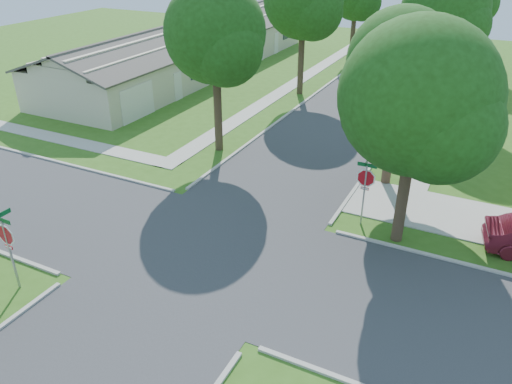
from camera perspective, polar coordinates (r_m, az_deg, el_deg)
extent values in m
plane|color=#355F1A|center=(19.39, -5.64, -6.89)|extent=(100.00, 100.00, 0.00)
cube|color=#333335|center=(19.38, -5.64, -6.88)|extent=(7.00, 100.00, 0.02)
cube|color=#9E9B91|center=(40.92, 22.16, 10.27)|extent=(1.20, 40.00, 0.04)
cube|color=#9E9B91|center=(43.46, 5.80, 13.09)|extent=(1.20, 40.00, 0.04)
cube|color=#9E9B91|center=(23.21, 21.10, -2.43)|extent=(8.80, 3.60, 0.05)
cube|color=gray|center=(18.69, -26.19, -6.50)|extent=(0.06, 0.06, 2.70)
cylinder|color=white|center=(18.29, -26.71, -4.42)|extent=(1.05, 0.02, 1.05)
cylinder|color=#AA0B15|center=(18.29, -26.71, -4.42)|extent=(0.90, 0.03, 0.90)
cube|color=#AA0B15|center=(18.52, -26.40, -5.65)|extent=(0.34, 0.03, 0.12)
cube|color=white|center=(18.52, -26.40, -5.65)|extent=(0.30, 0.03, 0.08)
cube|color=#0C5426|center=(18.02, -27.09, -2.88)|extent=(0.80, 0.02, 0.16)
cube|color=#0C5426|center=(17.94, -27.22, -2.38)|extent=(0.02, 0.80, 0.16)
cube|color=gray|center=(20.85, 12.22, -0.41)|extent=(0.06, 0.06, 2.70)
cylinder|color=white|center=(20.50, 12.44, 1.56)|extent=(1.05, 0.02, 1.05)
cylinder|color=#AA0B15|center=(20.50, 12.44, 1.56)|extent=(0.90, 0.03, 0.90)
cube|color=#AA0B15|center=(20.70, 12.31, 0.40)|extent=(0.34, 0.03, 0.12)
cube|color=white|center=(20.70, 12.31, 0.40)|extent=(0.30, 0.03, 0.08)
cube|color=#0C5426|center=(20.26, 12.60, 3.01)|extent=(0.80, 0.02, 0.16)
cube|color=#0C5426|center=(20.18, 12.66, 3.47)|extent=(0.02, 0.80, 0.16)
cylinder|color=#38281C|center=(24.43, 15.10, 5.18)|extent=(0.44, 0.44, 3.95)
sphere|color=#1B3E0F|center=(23.27, 16.30, 14.07)|extent=(4.80, 4.80, 4.80)
sphere|color=#1B3E0F|center=(22.82, 17.94, 12.01)|extent=(3.46, 3.46, 3.46)
sphere|color=#1B3E0F|center=(24.08, 14.75, 13.52)|extent=(3.26, 3.26, 3.26)
cylinder|color=#38281C|center=(35.69, 19.58, 11.93)|extent=(0.44, 0.44, 4.30)
sphere|color=#1B3E0F|center=(34.86, 20.77, 18.80)|extent=(5.40, 5.40, 5.40)
sphere|color=#1B3E0F|center=(34.32, 22.06, 17.32)|extent=(3.89, 3.89, 3.89)
sphere|color=#1B3E0F|center=(35.70, 19.44, 18.30)|extent=(3.67, 3.67, 3.67)
cylinder|color=#38281C|center=(48.33, 22.07, 15.32)|extent=(0.44, 0.44, 4.20)
sphere|color=#1B3E0F|center=(47.25, 23.88, 19.12)|extent=(3.60, 3.60, 3.60)
cylinder|color=#38281C|center=(27.55, -4.37, 8.98)|extent=(0.44, 0.44, 4.25)
sphere|color=#1B3E0F|center=(26.49, -4.71, 17.70)|extent=(5.20, 5.20, 5.20)
sphere|color=#1B3E0F|center=(25.72, -3.46, 15.96)|extent=(3.74, 3.74, 3.74)
sphere|color=#1B3E0F|center=(27.53, -5.40, 16.96)|extent=(3.54, 3.54, 3.54)
cylinder|color=#38281C|center=(37.91, 5.14, 14.37)|extent=(0.44, 0.44, 4.44)
sphere|color=#1B3E0F|center=(36.34, 6.58, 19.88)|extent=(4.03, 4.03, 4.03)
sphere|color=#1B3E0F|center=(38.14, 4.58, 20.55)|extent=(3.81, 3.81, 3.81)
cylinder|color=#38281C|center=(50.03, 10.97, 16.97)|extent=(0.44, 0.44, 3.90)
sphere|color=#1B3E0F|center=(48.90, 12.12, 20.44)|extent=(3.31, 3.31, 3.31)
cylinder|color=#38281C|center=(19.97, 16.36, -0.91)|extent=(0.44, 0.44, 3.54)
sphere|color=#1B3E0F|center=(18.43, 18.06, 10.30)|extent=(5.60, 5.60, 5.60)
sphere|color=#1B3E0F|center=(18.01, 20.47, 7.13)|extent=(4.03, 4.03, 4.03)
sphere|color=#1B3E0F|center=(19.39, 15.74, 9.71)|extent=(3.81, 3.81, 3.81)
cube|color=#BCB194|center=(38.84, -14.52, 12.69)|extent=(8.00, 13.00, 2.80)
cube|color=#423C38|center=(37.12, -12.45, 15.51)|extent=(4.42, 13.60, 1.56)
cube|color=#423C38|center=(39.70, -17.18, 15.73)|extent=(4.42, 13.60, 1.56)
cube|color=silver|center=(33.54, -13.36, 9.94)|extent=(0.06, 3.20, 2.20)
cube|color=silver|center=(37.02, -8.90, 11.86)|extent=(0.06, 0.90, 2.00)
cube|color=#1E2633|center=(38.95, -6.74, 13.64)|extent=(0.06, 1.80, 1.10)
cube|color=#BCB194|center=(52.54, -2.17, 17.32)|extent=(8.00, 13.00, 2.80)
cube|color=#423C38|center=(51.29, -0.13, 19.40)|extent=(4.42, 13.60, 1.56)
cube|color=#423C38|center=(53.18, -4.22, 19.64)|extent=(4.42, 13.60, 1.56)
cube|color=silver|center=(47.38, -0.05, 15.81)|extent=(0.06, 3.20, 2.20)
cube|color=silver|center=(51.42, 2.32, 16.63)|extent=(0.06, 0.90, 2.00)
cube|color=#1E2633|center=(53.66, 3.54, 17.68)|extent=(0.06, 1.80, 1.10)
imported|color=black|center=(42.18, 17.53, 12.60)|extent=(2.46, 4.82, 1.57)
imported|color=black|center=(54.88, 14.03, 16.21)|extent=(2.08, 4.55, 1.29)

